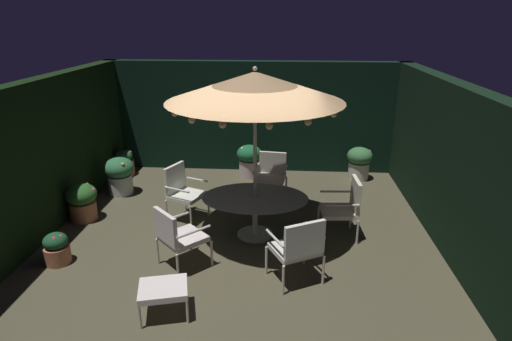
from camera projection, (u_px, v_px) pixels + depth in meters
ground_plane at (239, 243)px, 6.88m from camera, size 6.93×7.55×0.02m
hedge_backdrop_rear at (255, 117)px, 9.83m from camera, size 6.93×0.30×2.53m
hedge_backdrop_left at (29, 165)px, 6.65m from camera, size 0.30×7.55×2.53m
hedge_backdrop_right at (461, 175)px, 6.23m from camera, size 0.30×7.55×2.53m
patio_dining_table at (255, 204)px, 6.91m from camera, size 1.74×1.29×0.71m
patio_umbrella at (255, 87)px, 6.26m from camera, size 2.70×2.70×2.78m
patio_chair_north at (345, 205)px, 6.91m from camera, size 0.63×0.62×1.01m
patio_chair_northeast at (271, 174)px, 8.26m from camera, size 0.67×0.69×0.96m
patio_chair_east at (182, 189)px, 7.55m from camera, size 0.74×0.75×0.99m
patio_chair_southeast at (177, 234)px, 6.03m from camera, size 0.84×0.84×0.94m
patio_chair_south at (299, 246)px, 5.65m from camera, size 0.82×0.79×0.99m
ottoman_footrest at (163, 290)px, 5.12m from camera, size 0.68×0.60×0.40m
potted_plant_left_far at (359, 162)px, 9.46m from camera, size 0.56×0.56×0.73m
potted_plant_front_corner at (82, 201)px, 7.54m from camera, size 0.54×0.54×0.68m
potted_plant_back_right at (56, 248)px, 6.24m from camera, size 0.37×0.37×0.49m
potted_plant_right_near at (249, 159)px, 9.60m from camera, size 0.56×0.56×0.74m
potted_plant_left_near at (124, 163)px, 9.70m from camera, size 0.44×0.44×0.61m
potted_plant_back_left at (120, 174)px, 8.64m from camera, size 0.60×0.60×0.78m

